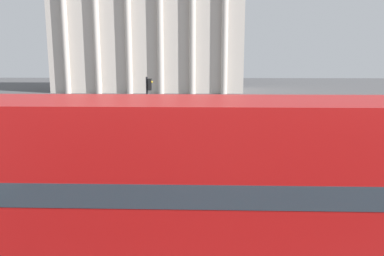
# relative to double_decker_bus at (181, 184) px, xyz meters

# --- Properties ---
(double_decker_bus) EXTENTS (10.92, 2.62, 3.96)m
(double_decker_bus) POSITION_rel_double_decker_bus_xyz_m (0.00, 0.00, 0.00)
(double_decker_bus) COLOR black
(double_decker_bus) RESTS_ON ground_plane
(plaza_building_left) EXTENTS (28.65, 13.38, 19.94)m
(plaza_building_left) POSITION_rel_double_decker_bus_xyz_m (-7.93, 52.56, 7.75)
(plaza_building_left) COLOR #BCB2A8
(plaza_building_left) RESTS_ON ground_plane
(traffic_light_mid) EXTENTS (0.42, 0.24, 3.77)m
(traffic_light_mid) POSITION_rel_double_decker_bus_xyz_m (-2.86, 14.84, 0.25)
(traffic_light_mid) COLOR black
(traffic_light_mid) RESTS_ON ground_plane
(car_maroon) EXTENTS (4.20, 1.93, 1.35)m
(car_maroon) POSITION_rel_double_decker_bus_xyz_m (-5.85, 17.47, -1.52)
(car_maroon) COLOR black
(car_maroon) RESTS_ON ground_plane
(pedestrian_black) EXTENTS (0.32, 0.32, 1.68)m
(pedestrian_black) POSITION_rel_double_decker_bus_xyz_m (5.42, 15.11, -1.25)
(pedestrian_black) COLOR #282B33
(pedestrian_black) RESTS_ON ground_plane
(pedestrian_white) EXTENTS (0.32, 0.32, 1.66)m
(pedestrian_white) POSITION_rel_double_decker_bus_xyz_m (1.18, 24.19, -1.26)
(pedestrian_white) COLOR #282B33
(pedestrian_white) RESTS_ON ground_plane
(pedestrian_red) EXTENTS (0.32, 0.32, 1.78)m
(pedestrian_red) POSITION_rel_double_decker_bus_xyz_m (0.99, 22.47, -1.19)
(pedestrian_red) COLOR #282B33
(pedestrian_red) RESTS_ON ground_plane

